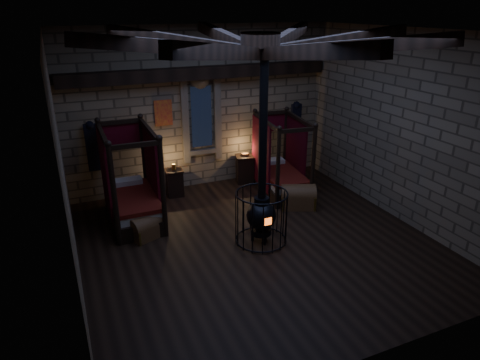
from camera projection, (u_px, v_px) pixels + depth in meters
name	position (u px, v px, depth m)	size (l,w,h in m)	color
room	(258.00, 57.00, 7.64)	(7.02, 7.02, 4.29)	black
bed_left	(133.00, 198.00, 9.75)	(1.10, 2.07, 2.14)	black
bed_right	(280.00, 174.00, 11.26)	(1.24, 2.01, 1.99)	black
trunk_left	(147.00, 227.00, 9.09)	(0.81, 0.67, 0.52)	brown
trunk_right	(298.00, 197.00, 10.43)	(0.96, 0.80, 0.61)	brown
nightstand_left	(175.00, 182.00, 11.05)	(0.48, 0.46, 0.87)	black
nightstand_right	(245.00, 169.00, 11.87)	(0.59, 0.57, 0.85)	black
stove	(261.00, 213.00, 8.77)	(1.08, 1.08, 4.05)	black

